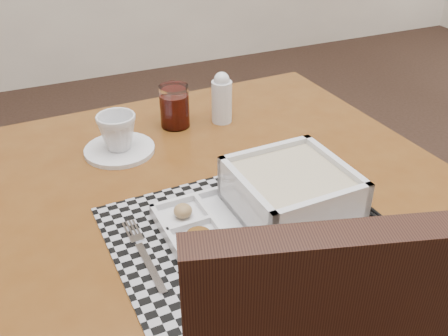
{
  "coord_description": "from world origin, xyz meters",
  "views": [
    {
      "loc": [
        -0.99,
        -0.7,
        1.24
      ],
      "look_at": [
        -0.7,
        -0.05,
        0.79
      ],
      "focal_mm": 40.0,
      "sensor_mm": 36.0,
      "label": 1
    }
  ],
  "objects_px": {
    "serving_tray": "(282,201)",
    "creamer_bottle": "(222,98)",
    "dining_table": "(220,222)",
    "cup": "(117,132)",
    "juice_glass": "(175,108)"
  },
  "relations": [
    {
      "from": "juice_glass",
      "to": "creamer_bottle",
      "type": "bearing_deg",
      "value": -11.54
    },
    {
      "from": "juice_glass",
      "to": "creamer_bottle",
      "type": "xyz_separation_m",
      "value": [
        0.11,
        -0.02,
        0.01
      ]
    },
    {
      "from": "cup",
      "to": "serving_tray",
      "type": "bearing_deg",
      "value": -49.43
    },
    {
      "from": "dining_table",
      "to": "juice_glass",
      "type": "bearing_deg",
      "value": 87.06
    },
    {
      "from": "juice_glass",
      "to": "serving_tray",
      "type": "bearing_deg",
      "value": -83.34
    },
    {
      "from": "dining_table",
      "to": "creamer_bottle",
      "type": "xyz_separation_m",
      "value": [
        0.12,
        0.27,
        0.13
      ]
    },
    {
      "from": "serving_tray",
      "to": "juice_glass",
      "type": "xyz_separation_m",
      "value": [
        -0.05,
        0.41,
        0.01
      ]
    },
    {
      "from": "cup",
      "to": "juice_glass",
      "type": "xyz_separation_m",
      "value": [
        0.15,
        0.07,
        -0.0
      ]
    },
    {
      "from": "cup",
      "to": "creamer_bottle",
      "type": "relative_size",
      "value": 0.67
    },
    {
      "from": "dining_table",
      "to": "serving_tray",
      "type": "xyz_separation_m",
      "value": [
        0.06,
        -0.12,
        0.11
      ]
    },
    {
      "from": "serving_tray",
      "to": "creamer_bottle",
      "type": "height_order",
      "value": "creamer_bottle"
    },
    {
      "from": "serving_tray",
      "to": "cup",
      "type": "height_order",
      "value": "serving_tray"
    },
    {
      "from": "cup",
      "to": "juice_glass",
      "type": "bearing_deg",
      "value": 35.05
    },
    {
      "from": "dining_table",
      "to": "serving_tray",
      "type": "bearing_deg",
      "value": -61.89
    },
    {
      "from": "dining_table",
      "to": "cup",
      "type": "distance_m",
      "value": 0.29
    }
  ]
}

